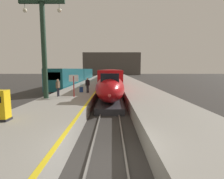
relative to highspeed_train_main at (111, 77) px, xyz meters
name	(u,v)px	position (x,y,z in m)	size (l,w,h in m)	color
ground_plane	(106,167)	(0.00, -34.91, -1.95)	(260.00, 260.00, 0.00)	#33302D
platform_left	(88,87)	(-4.05, -10.16, -1.43)	(4.80, 110.00, 1.05)	gray
platform_right	(133,87)	(4.05, -10.16, -1.43)	(4.80, 110.00, 1.05)	gray
platform_left_safety_stripe	(101,84)	(-1.77, -10.16, -0.90)	(0.20, 107.80, 0.01)	yellow
rail_main_left	(107,88)	(-0.75, -7.41, -1.89)	(0.08, 110.00, 0.12)	slate
rail_main_right	(114,88)	(0.75, -7.41, -1.89)	(0.08, 110.00, 0.12)	slate
rail_secondary_left	(66,88)	(-8.85, -7.41, -1.89)	(0.08, 110.00, 0.12)	slate
rail_secondary_right	(73,88)	(-7.35, -7.41, -1.89)	(0.08, 110.00, 0.12)	slate
highspeed_train_main	(111,77)	(0.00, 0.00, 0.00)	(2.92, 57.31, 3.60)	#B20F14
regional_train_adjacent	(77,76)	(-8.10, 0.83, 0.18)	(2.85, 36.60, 3.80)	#145660
station_column_mid	(43,40)	(-5.90, -25.45, 4.37)	(4.00, 0.68, 8.71)	#1E3828
passenger_near_edge	(87,84)	(-2.58, -21.74, 0.09)	(0.44, 0.42, 1.69)	#23232D
passenger_mid_platform	(57,86)	(-5.10, -24.40, 0.09)	(0.32, 0.55, 1.69)	#23232D
rolling_suitcase	(81,90)	(-3.39, -21.28, -0.60)	(0.40, 0.22, 0.98)	navy
ticket_machine_yellow	(0,107)	(-5.55, -32.38, -0.16)	(0.76, 0.62, 1.60)	yellow
departure_info_board	(73,81)	(-3.51, -24.59, 0.60)	(0.90, 0.10, 2.12)	maroon
terminus_back_wall	(111,64)	(0.00, 67.09, 5.05)	(36.00, 2.00, 14.00)	#4C4742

